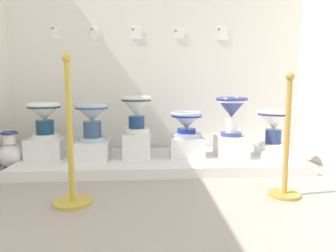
# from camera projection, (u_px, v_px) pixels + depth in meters

# --- Properties ---
(ground_plane) EXTENTS (5.49, 5.72, 0.02)m
(ground_plane) POSITION_uv_depth(u_px,v_px,m) (175.00, 237.00, 1.74)
(ground_plane) COLOR #A3998C
(wall_back) EXTENTS (3.69, 0.06, 2.90)m
(wall_back) POSITION_uv_depth(u_px,v_px,m) (159.00, 36.00, 3.62)
(wall_back) COLOR white
(wall_back) RESTS_ON ground_plane
(display_platform) EXTENTS (2.91, 1.00, 0.10)m
(display_platform) POSITION_uv_depth(u_px,v_px,m) (162.00, 161.00, 3.25)
(display_platform) COLOR white
(display_platform) RESTS_ON ground_plane
(plinth_block_leftmost) EXTENTS (0.37, 0.31, 0.21)m
(plinth_block_leftmost) POSITION_uv_depth(u_px,v_px,m) (46.00, 148.00, 3.18)
(plinth_block_leftmost) COLOR white
(plinth_block_leftmost) RESTS_ON display_platform
(antique_toilet_leftmost) EXTENTS (0.35, 0.35, 0.37)m
(antique_toilet_leftmost) POSITION_uv_depth(u_px,v_px,m) (44.00, 115.00, 3.14)
(antique_toilet_leftmost) COLOR white
(antique_toilet_leftmost) RESTS_ON plinth_block_leftmost
(plinth_block_central_ornate) EXTENTS (0.33, 0.36, 0.19)m
(plinth_block_central_ornate) POSITION_uv_depth(u_px,v_px,m) (93.00, 150.00, 3.13)
(plinth_block_central_ornate) COLOR white
(plinth_block_central_ornate) RESTS_ON display_platform
(antique_toilet_central_ornate) EXTENTS (0.35, 0.35, 0.39)m
(antique_toilet_central_ornate) POSITION_uv_depth(u_px,v_px,m) (92.00, 117.00, 3.09)
(antique_toilet_central_ornate) COLOR #AFC2DB
(antique_toilet_central_ornate) RESTS_ON plinth_block_central_ornate
(plinth_block_pale_glazed) EXTENTS (0.29, 0.35, 0.25)m
(plinth_block_pale_glazed) POSITION_uv_depth(u_px,v_px,m) (137.00, 145.00, 3.23)
(plinth_block_pale_glazed) COLOR white
(plinth_block_pale_glazed) RESTS_ON display_platform
(antique_toilet_pale_glazed) EXTENTS (0.33, 0.33, 0.40)m
(antique_toilet_pale_glazed) POSITION_uv_depth(u_px,v_px,m) (136.00, 110.00, 3.18)
(antique_toilet_pale_glazed) COLOR white
(antique_toilet_pale_glazed) RESTS_ON plinth_block_pale_glazed
(plinth_block_tall_cobalt) EXTENTS (0.36, 0.31, 0.21)m
(plinth_block_tall_cobalt) POSITION_uv_depth(u_px,v_px,m) (186.00, 147.00, 3.24)
(plinth_block_tall_cobalt) COLOR white
(plinth_block_tall_cobalt) RESTS_ON display_platform
(antique_toilet_tall_cobalt) EXTENTS (0.34, 0.34, 0.27)m
(antique_toilet_tall_cobalt) POSITION_uv_depth(u_px,v_px,m) (187.00, 122.00, 3.21)
(antique_toilet_tall_cobalt) COLOR #B1BAE1
(antique_toilet_tall_cobalt) RESTS_ON plinth_block_tall_cobalt
(plinth_block_slender_white) EXTENTS (0.30, 0.40, 0.22)m
(plinth_block_slender_white) POSITION_uv_depth(u_px,v_px,m) (231.00, 146.00, 3.24)
(plinth_block_slender_white) COLOR white
(plinth_block_slender_white) RESTS_ON display_platform
(antique_toilet_slender_white) EXTENTS (0.34, 0.34, 0.41)m
(antique_toilet_slender_white) POSITION_uv_depth(u_px,v_px,m) (232.00, 109.00, 3.19)
(antique_toilet_slender_white) COLOR #3A448B
(antique_toilet_slender_white) RESTS_ON plinth_block_slender_white
(plinth_block_squat_floral) EXTENTS (0.29, 0.36, 0.07)m
(plinth_block_squat_floral) POSITION_uv_depth(u_px,v_px,m) (272.00, 152.00, 3.27)
(plinth_block_squat_floral) COLOR white
(plinth_block_squat_floral) RESTS_ON display_platform
(antique_toilet_squat_floral) EXTENTS (0.36, 0.36, 0.43)m
(antique_toilet_squat_floral) POSITION_uv_depth(u_px,v_px,m) (274.00, 124.00, 3.23)
(antique_toilet_squat_floral) COLOR white
(antique_toilet_squat_floral) RESTS_ON plinth_block_squat_floral
(info_placard_first) EXTENTS (0.09, 0.01, 0.15)m
(info_placard_first) POSITION_uv_depth(u_px,v_px,m) (55.00, 32.00, 3.50)
(info_placard_first) COLOR white
(info_placard_second) EXTENTS (0.09, 0.01, 0.15)m
(info_placard_second) POSITION_uv_depth(u_px,v_px,m) (95.00, 33.00, 3.53)
(info_placard_second) COLOR white
(info_placard_third) EXTENTS (0.13, 0.01, 0.14)m
(info_placard_third) POSITION_uv_depth(u_px,v_px,m) (136.00, 33.00, 3.56)
(info_placard_third) COLOR white
(info_placard_fourth) EXTENTS (0.13, 0.01, 0.12)m
(info_placard_fourth) POSITION_uv_depth(u_px,v_px,m) (179.00, 34.00, 3.60)
(info_placard_fourth) COLOR white
(info_placard_fifth) EXTENTS (0.13, 0.01, 0.16)m
(info_placard_fifth) POSITION_uv_depth(u_px,v_px,m) (222.00, 33.00, 3.63)
(info_placard_fifth) COLOR white
(decorative_vase_companion) EXTENTS (0.25, 0.25, 0.39)m
(decorative_vase_companion) POSITION_uv_depth(u_px,v_px,m) (11.00, 153.00, 3.08)
(decorative_vase_companion) COLOR navy
(decorative_vase_companion) RESTS_ON ground_plane
(stanchion_post_near_left) EXTENTS (0.28, 0.28, 1.07)m
(stanchion_post_near_left) POSITION_uv_depth(u_px,v_px,m) (71.00, 163.00, 2.16)
(stanchion_post_near_left) COLOR gold
(stanchion_post_near_left) RESTS_ON ground_plane
(stanchion_post_near_right) EXTENTS (0.24, 0.24, 0.95)m
(stanchion_post_near_right) POSITION_uv_depth(u_px,v_px,m) (286.00, 159.00, 2.32)
(stanchion_post_near_right) COLOR #B98E38
(stanchion_post_near_right) RESTS_ON ground_plane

